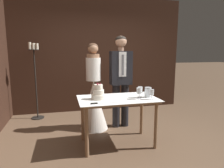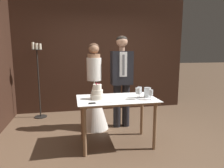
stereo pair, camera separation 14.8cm
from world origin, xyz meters
The scene contains 12 objects.
ground_plane centered at (0.00, 0.00, 0.00)m, with size 40.00×40.00×0.00m, color brown.
wall_back centered at (0.00, 2.04, 1.43)m, with size 4.42×0.12×2.85m, color #382116.
cake_table centered at (-0.05, -0.04, 0.68)m, with size 1.26×0.76×0.78m.
tiered_cake centered at (-0.36, -0.02, 0.87)m, with size 0.22×0.22×0.26m.
cake_knife centered at (-0.40, -0.30, 0.79)m, with size 0.41×0.05×0.02m.
wine_glass_near centered at (0.32, -0.07, 0.90)m, with size 0.08×0.08×0.18m.
wine_glass_middle centered at (0.27, -0.17, 0.91)m, with size 0.08×0.08×0.18m.
wine_glass_far centered at (0.44, -0.25, 0.89)m, with size 0.07×0.07×0.16m.
hurricane_candle centered at (0.45, -0.09, 0.86)m, with size 0.11×0.11×0.16m.
bride centered at (-0.32, 0.72, 0.61)m, with size 0.54×0.54×1.67m.
groom centered at (0.22, 0.72, 1.03)m, with size 0.41×0.25×1.82m.
candle_stand centered at (-1.49, 1.64, 0.89)m, with size 0.28×0.28×1.72m.
Camera 2 is at (-0.74, -3.08, 1.53)m, focal length 32.00 mm.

